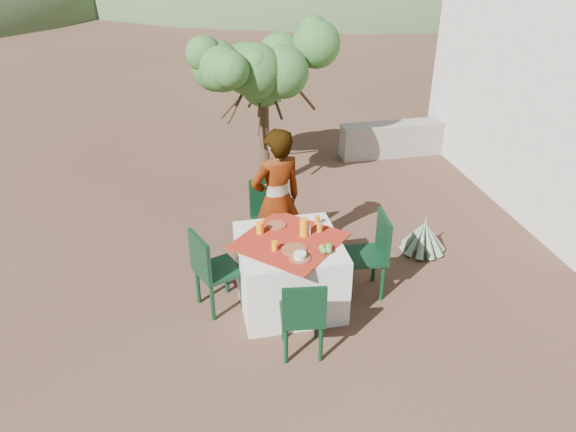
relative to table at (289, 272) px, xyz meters
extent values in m
plane|color=#3D241B|center=(-0.67, 0.13, -0.38)|extent=(160.00, 160.00, 0.00)
cube|color=white|center=(0.00, 0.00, 0.00)|extent=(1.02, 1.02, 0.75)
cube|color=maroon|center=(0.00, 0.00, 0.38)|extent=(1.30, 1.30, 0.01)
cylinder|color=black|center=(-0.18, 0.70, -0.15)|extent=(0.05, 0.05, 0.47)
cylinder|color=black|center=(0.17, 0.73, -0.15)|extent=(0.05, 0.05, 0.47)
cylinder|color=black|center=(-0.20, 1.05, -0.15)|extent=(0.05, 0.05, 0.47)
cylinder|color=black|center=(0.15, 1.08, -0.15)|extent=(0.05, 0.05, 0.47)
cube|color=black|center=(-0.02, 0.89, 0.09)|extent=(0.47, 0.47, 0.04)
cube|color=black|center=(-0.03, 1.09, 0.33)|extent=(0.44, 0.07, 0.46)
cylinder|color=black|center=(0.14, -0.61, -0.17)|extent=(0.04, 0.04, 0.42)
cylinder|color=black|center=(-0.18, -0.57, -0.17)|extent=(0.04, 0.04, 0.42)
cylinder|color=black|center=(0.10, -0.93, -0.17)|extent=(0.04, 0.04, 0.42)
cylinder|color=black|center=(-0.22, -0.89, -0.17)|extent=(0.04, 0.04, 0.42)
cube|color=black|center=(-0.04, -0.75, 0.04)|extent=(0.44, 0.44, 0.04)
cube|color=black|center=(-0.06, -0.92, 0.27)|extent=(0.40, 0.09, 0.41)
cylinder|color=black|center=(-0.50, -0.02, -0.16)|extent=(0.04, 0.04, 0.45)
cylinder|color=black|center=(-0.62, 0.30, -0.16)|extent=(0.04, 0.04, 0.45)
cylinder|color=black|center=(-0.82, -0.14, -0.16)|extent=(0.04, 0.04, 0.45)
cylinder|color=black|center=(-0.94, 0.18, -0.16)|extent=(0.04, 0.04, 0.45)
cube|color=black|center=(-0.72, 0.08, 0.07)|extent=(0.54, 0.54, 0.04)
cube|color=black|center=(-0.90, 0.01, 0.31)|extent=(0.19, 0.40, 0.44)
cylinder|color=black|center=(0.65, 0.20, -0.15)|extent=(0.04, 0.04, 0.46)
cylinder|color=black|center=(0.63, -0.14, -0.15)|extent=(0.04, 0.04, 0.46)
cylinder|color=black|center=(1.00, 0.17, -0.15)|extent=(0.04, 0.04, 0.46)
cylinder|color=black|center=(0.97, -0.17, -0.15)|extent=(0.04, 0.04, 0.46)
cube|color=black|center=(0.81, 0.02, 0.08)|extent=(0.46, 0.46, 0.04)
cube|color=black|center=(1.00, 0.00, 0.32)|extent=(0.07, 0.43, 0.45)
imported|color=#8C6651|center=(0.01, 0.71, 0.46)|extent=(0.71, 0.57, 1.69)
cylinder|color=#3F2C1F|center=(0.22, 2.72, 0.41)|extent=(0.14, 0.14, 1.58)
sphere|color=#235720|center=(0.22, 2.72, 1.20)|extent=(0.68, 0.68, 0.68)
sphere|color=#235720|center=(0.84, 2.72, 1.37)|extent=(0.63, 0.63, 0.63)
sphere|color=#235720|center=(-0.35, 2.83, 1.32)|extent=(0.59, 0.59, 0.59)
sphere|color=#235720|center=(0.33, 3.34, 1.43)|extent=(0.61, 0.61, 0.61)
sphere|color=#235720|center=(0.27, 2.15, 1.26)|extent=(0.54, 0.54, 0.54)
sphere|color=gray|center=(1.79, 0.63, -0.34)|extent=(0.18, 0.18, 0.18)
cone|color=gray|center=(1.79, 0.63, -0.11)|extent=(0.10, 0.10, 0.52)
cone|color=gray|center=(1.90, 0.61, -0.17)|extent=(0.32, 0.16, 0.45)
cone|color=gray|center=(1.90, 0.68, -0.17)|extent=(0.31, 0.19, 0.45)
cone|color=gray|center=(1.85, 0.73, -0.17)|extent=(0.22, 0.29, 0.46)
cone|color=gray|center=(1.78, 0.75, -0.17)|extent=(0.12, 0.32, 0.44)
cone|color=gray|center=(1.71, 0.72, -0.17)|extent=(0.25, 0.27, 0.46)
cone|color=gray|center=(1.67, 0.66, -0.17)|extent=(0.32, 0.16, 0.45)
cone|color=gray|center=(1.68, 0.59, -0.17)|extent=(0.31, 0.19, 0.45)
cone|color=gray|center=(1.73, 0.53, -0.17)|extent=(0.22, 0.29, 0.46)
cone|color=gray|center=(1.80, 0.52, -0.17)|extent=(0.12, 0.32, 0.44)
cone|color=gray|center=(1.86, 0.54, -0.17)|extent=(0.25, 0.27, 0.46)
cube|color=gray|center=(2.93, 3.53, -0.10)|extent=(2.60, 0.35, 0.55)
cylinder|color=brown|center=(-0.07, 0.31, 0.39)|extent=(0.20, 0.20, 0.01)
cylinder|color=brown|center=(0.01, -0.19, 0.39)|extent=(0.25, 0.25, 0.01)
cylinder|color=orange|center=(-0.26, 0.20, 0.44)|extent=(0.08, 0.08, 0.12)
cylinder|color=orange|center=(-0.18, -0.15, 0.43)|extent=(0.06, 0.06, 0.10)
cylinder|color=orange|center=(0.16, 0.06, 0.48)|extent=(0.09, 0.09, 0.19)
cylinder|color=brown|center=(0.03, -0.34, 0.39)|extent=(0.21, 0.21, 0.01)
cylinder|color=silver|center=(0.03, -0.34, 0.42)|extent=(0.13, 0.13, 0.05)
cylinder|color=#C28122|center=(0.34, 0.10, 0.43)|extent=(0.06, 0.06, 0.09)
cylinder|color=#C28122|center=(0.36, 0.27, 0.43)|extent=(0.06, 0.06, 0.09)
cube|color=silver|center=(0.19, 0.08, 0.43)|extent=(0.08, 0.06, 0.10)
sphere|color=#538A32|center=(0.27, -0.26, 0.42)|extent=(0.07, 0.07, 0.07)
sphere|color=#538A32|center=(0.34, -0.25, 0.42)|extent=(0.07, 0.07, 0.07)
sphere|color=#538A32|center=(0.32, -0.31, 0.42)|extent=(0.07, 0.07, 0.07)
sphere|color=#538A32|center=(0.27, -0.31, 0.42)|extent=(0.07, 0.07, 0.07)
camera|label=1|loc=(-0.99, -4.67, 3.35)|focal=35.00mm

